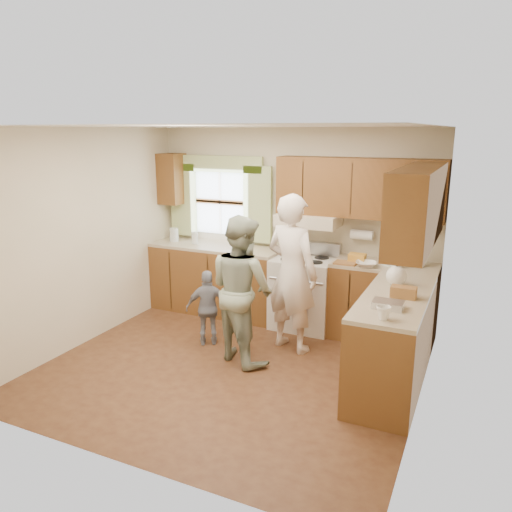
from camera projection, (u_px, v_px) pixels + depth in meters
The scene contains 6 objects.
room at pixel (230, 254), 5.02m from camera, with size 3.80×3.80×3.80m.
kitchen_fixtures at pixel (320, 274), 5.82m from camera, with size 3.80×2.25×2.15m.
stove at pixel (304, 291), 6.36m from camera, with size 0.76×0.67×1.07m.
woman_left at pixel (292, 273), 5.60m from camera, with size 0.66×0.43×1.80m, color silver.
woman_right at pixel (242, 289), 5.36m from camera, with size 0.78×0.61×1.61m, color #264326.
child at pixel (208, 308), 5.82m from camera, with size 0.53×0.22×0.90m, color gray.
Camera 1 is at (2.28, -4.32, 2.46)m, focal length 35.00 mm.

